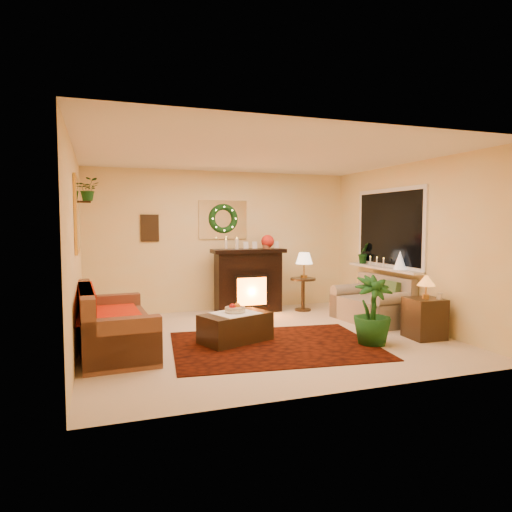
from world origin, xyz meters
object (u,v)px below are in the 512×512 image
object	(u,v)px
end_table_square	(424,319)
fireplace	(248,282)
coffee_table	(236,327)
loveseat	(371,297)
side_table_round	(303,293)
sofa	(115,317)

from	to	relation	value
end_table_square	fireplace	bearing A→B (deg)	123.96
fireplace	coffee_table	bearing A→B (deg)	-112.24
loveseat	side_table_round	world-z (taller)	loveseat
loveseat	end_table_square	distance (m)	1.19
sofa	fireplace	bearing A→B (deg)	34.57
fireplace	loveseat	world-z (taller)	fireplace
fireplace	end_table_square	bearing A→B (deg)	-55.38
fireplace	loveseat	xyz separation A→B (m)	(1.66, -1.47, -0.13)
sofa	side_table_round	world-z (taller)	sofa
fireplace	end_table_square	xyz separation A→B (m)	(1.78, -2.64, -0.28)
fireplace	sofa	bearing A→B (deg)	-141.89
sofa	coffee_table	distance (m)	1.60
loveseat	coffee_table	xyz separation A→B (m)	(-2.49, -0.49, -0.21)
fireplace	side_table_round	world-z (taller)	fireplace
side_table_round	sofa	bearing A→B (deg)	-154.54
end_table_square	coffee_table	bearing A→B (deg)	165.47
sofa	end_table_square	xyz separation A→B (m)	(4.19, -0.80, -0.16)
loveseat	side_table_round	distance (m)	1.42
loveseat	fireplace	bearing A→B (deg)	132.48
sofa	coffee_table	xyz separation A→B (m)	(1.58, -0.12, -0.22)
loveseat	side_table_round	size ratio (longest dim) A/B	2.13
sofa	loveseat	distance (m)	4.09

